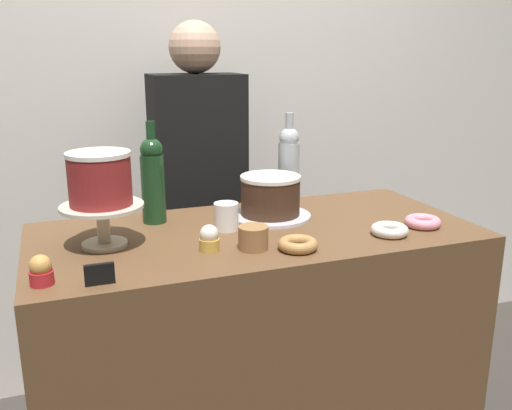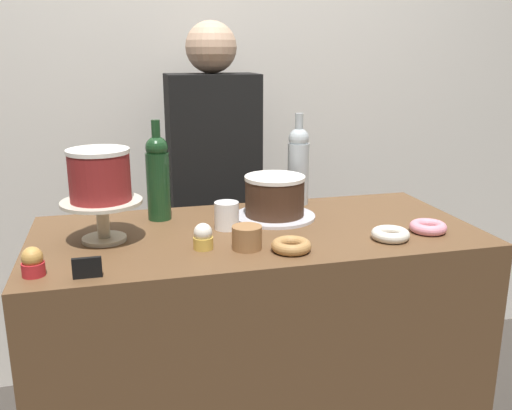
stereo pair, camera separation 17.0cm
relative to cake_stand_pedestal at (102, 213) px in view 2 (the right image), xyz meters
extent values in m
cube|color=silver|center=(0.45, 0.88, 0.26)|extent=(6.00, 0.05, 2.60)
cube|color=brown|center=(0.45, -0.01, -0.56)|extent=(1.36, 0.64, 0.95)
cylinder|color=beige|center=(0.00, 0.00, -0.08)|extent=(0.13, 0.13, 0.01)
cylinder|color=beige|center=(0.00, 0.00, -0.02)|extent=(0.04, 0.04, 0.10)
cylinder|color=beige|center=(0.00, 0.00, 0.03)|extent=(0.23, 0.23, 0.01)
cylinder|color=maroon|center=(0.00, 0.00, 0.11)|extent=(0.17, 0.17, 0.14)
cylinder|color=white|center=(0.00, 0.00, 0.18)|extent=(0.18, 0.18, 0.01)
cylinder|color=silver|center=(0.55, 0.10, -0.08)|extent=(0.27, 0.27, 0.01)
cylinder|color=#3D2619|center=(0.55, 0.10, -0.01)|extent=(0.19, 0.19, 0.12)
cylinder|color=white|center=(0.55, 0.10, 0.05)|extent=(0.20, 0.20, 0.01)
cylinder|color=#B2BCC1|center=(0.68, 0.25, 0.03)|extent=(0.08, 0.08, 0.22)
sphere|color=#B2BCC1|center=(0.68, 0.25, 0.15)|extent=(0.07, 0.07, 0.07)
cylinder|color=#B2BCC1|center=(0.68, 0.25, 0.20)|extent=(0.03, 0.03, 0.08)
cylinder|color=#193D1E|center=(0.18, 0.18, 0.03)|extent=(0.08, 0.08, 0.22)
sphere|color=#193D1E|center=(0.18, 0.18, 0.15)|extent=(0.07, 0.07, 0.07)
cylinder|color=#193D1E|center=(0.18, 0.18, 0.20)|extent=(0.03, 0.03, 0.08)
cylinder|color=red|center=(-0.17, -0.23, -0.07)|extent=(0.06, 0.06, 0.03)
sphere|color=#CC9347|center=(-0.17, -0.23, -0.04)|extent=(0.05, 0.05, 0.05)
cylinder|color=gold|center=(0.27, -0.14, -0.07)|extent=(0.06, 0.06, 0.03)
sphere|color=white|center=(0.27, -0.14, -0.04)|extent=(0.05, 0.05, 0.05)
torus|color=pink|center=(0.96, -0.16, -0.07)|extent=(0.11, 0.11, 0.03)
torus|color=#B27F47|center=(0.50, -0.22, -0.07)|extent=(0.11, 0.11, 0.03)
torus|color=silver|center=(0.81, -0.20, -0.07)|extent=(0.11, 0.11, 0.03)
cylinder|color=olive|center=(0.39, -0.17, -0.08)|extent=(0.08, 0.08, 0.01)
cylinder|color=olive|center=(0.39, -0.17, -0.07)|extent=(0.08, 0.08, 0.01)
cylinder|color=olive|center=(0.39, -0.17, -0.06)|extent=(0.08, 0.08, 0.01)
cylinder|color=olive|center=(0.39, -0.17, -0.05)|extent=(0.08, 0.08, 0.01)
cylinder|color=olive|center=(0.39, -0.17, -0.03)|extent=(0.08, 0.08, 0.01)
cylinder|color=olive|center=(0.39, -0.17, -0.02)|extent=(0.08, 0.08, 0.01)
cube|color=black|center=(-0.04, -0.27, -0.06)|extent=(0.07, 0.01, 0.05)
cylinder|color=white|center=(0.37, 0.03, -0.04)|extent=(0.08, 0.08, 0.08)
cube|color=black|center=(0.43, 0.61, -0.61)|extent=(0.28, 0.18, 0.85)
cube|color=black|center=(0.43, 0.61, 0.09)|extent=(0.36, 0.22, 0.55)
sphere|color=tan|center=(0.43, 0.61, 0.46)|extent=(0.20, 0.20, 0.20)
camera|label=1|loc=(-0.12, -1.55, 0.45)|focal=39.10mm
camera|label=2|loc=(0.05, -1.60, 0.45)|focal=39.10mm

